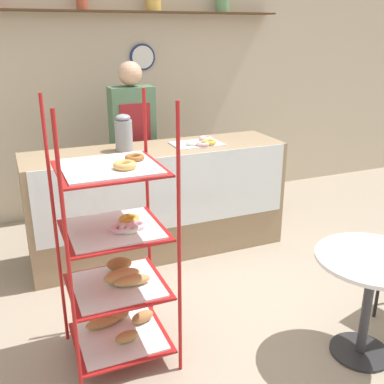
{
  "coord_description": "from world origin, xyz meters",
  "views": [
    {
      "loc": [
        -1.22,
        -2.45,
        1.98
      ],
      "look_at": [
        0.0,
        0.43,
        0.85
      ],
      "focal_mm": 42.0,
      "sensor_mm": 36.0,
      "label": 1
    }
  ],
  "objects_px": {
    "person_worker": "(133,141)",
    "cafe_table": "(371,282)",
    "pastry_rack": "(117,264)",
    "coffee_carafe": "(124,133)",
    "donut_tray_counter": "(201,143)"
  },
  "relations": [
    {
      "from": "cafe_table",
      "to": "donut_tray_counter",
      "type": "distance_m",
      "value": 1.94
    },
    {
      "from": "person_worker",
      "to": "coffee_carafe",
      "type": "height_order",
      "value": "person_worker"
    },
    {
      "from": "pastry_rack",
      "to": "cafe_table",
      "type": "distance_m",
      "value": 1.55
    },
    {
      "from": "pastry_rack",
      "to": "coffee_carafe",
      "type": "xyz_separation_m",
      "value": [
        0.41,
        1.3,
        0.51
      ]
    },
    {
      "from": "pastry_rack",
      "to": "cafe_table",
      "type": "bearing_deg",
      "value": -23.66
    },
    {
      "from": "person_worker",
      "to": "coffee_carafe",
      "type": "xyz_separation_m",
      "value": [
        -0.23,
        -0.56,
        0.21
      ]
    },
    {
      "from": "cafe_table",
      "to": "donut_tray_counter",
      "type": "relative_size",
      "value": 1.57
    },
    {
      "from": "pastry_rack",
      "to": "coffee_carafe",
      "type": "relative_size",
      "value": 5.24
    },
    {
      "from": "person_worker",
      "to": "coffee_carafe",
      "type": "bearing_deg",
      "value": -112.58
    },
    {
      "from": "pastry_rack",
      "to": "person_worker",
      "type": "relative_size",
      "value": 0.97
    },
    {
      "from": "person_worker",
      "to": "cafe_table",
      "type": "height_order",
      "value": "person_worker"
    },
    {
      "from": "coffee_carafe",
      "to": "cafe_table",
      "type": "bearing_deg",
      "value": -62.28
    },
    {
      "from": "pastry_rack",
      "to": "person_worker",
      "type": "distance_m",
      "value": 1.99
    },
    {
      "from": "pastry_rack",
      "to": "person_worker",
      "type": "bearing_deg",
      "value": 70.89
    },
    {
      "from": "pastry_rack",
      "to": "donut_tray_counter",
      "type": "height_order",
      "value": "pastry_rack"
    }
  ]
}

